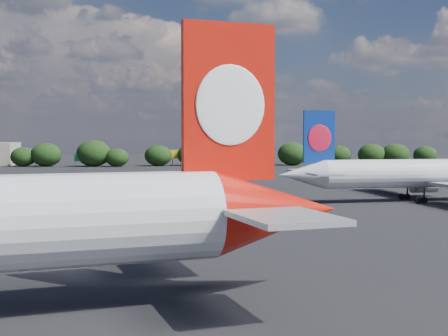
{
  "coord_description": "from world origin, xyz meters",
  "views": [
    {
      "loc": [
        11.96,
        -36.63,
        10.56
      ],
      "look_at": [
        16.0,
        12.0,
        8.0
      ],
      "focal_mm": 50.0,
      "sensor_mm": 36.0,
      "label": 1
    }
  ],
  "objects": [
    {
      "name": "china_southern_airliner",
      "position": [
        50.94,
        59.62,
        4.38
      ],
      "size": [
        44.14,
        42.04,
        14.39
      ],
      "color": "silver",
      "rests_on": "ground"
    },
    {
      "name": "ground",
      "position": [
        0.0,
        60.0,
        0.0
      ],
      "size": [
        500.0,
        500.0,
        0.0
      ],
      "primitive_type": "plane",
      "color": "black",
      "rests_on": "ground"
    },
    {
      "name": "highway_sign",
      "position": [
        -18.0,
        176.0,
        3.13
      ],
      "size": [
        6.0,
        0.3,
        4.5
      ],
      "color": "#15692E",
      "rests_on": "ground"
    },
    {
      "name": "horizon_treeline",
      "position": [
        2.72,
        179.08,
        3.91
      ],
      "size": [
        201.28,
        14.92,
        9.01
      ],
      "color": "black",
      "rests_on": "ground"
    },
    {
      "name": "billboard_yellow",
      "position": [
        12.0,
        182.0,
        3.87
      ],
      "size": [
        5.0,
        0.3,
        5.5
      ],
      "color": "yellow",
      "rests_on": "ground"
    }
  ]
}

